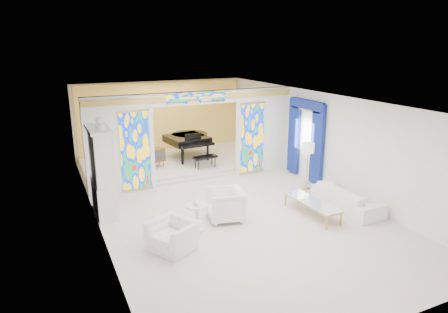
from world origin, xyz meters
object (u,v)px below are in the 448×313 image
armchair_right (225,205)px  sofa (347,198)px  china_cabinet (102,172)px  coffee_table (312,202)px  tv_console (156,155)px  grand_piano (189,139)px  armchair_left (173,235)px

armchair_right → sofa: (3.38, -0.79, -0.10)m
china_cabinet → sofa: size_ratio=1.26×
china_cabinet → armchair_right: (2.79, -1.77, -0.75)m
china_cabinet → coffee_table: 5.66m
sofa → tv_console: 6.77m
sofa → coffee_table: bearing=87.3°
grand_piano → armchair_left: bearing=-119.7°
china_cabinet → armchair_right: bearing=-32.5°
grand_piano → sofa: bearing=-75.8°
sofa → grand_piano: (-2.38, 6.25, 0.59)m
china_cabinet → armchair_left: size_ratio=2.69×
sofa → tv_console: (-3.91, 5.52, 0.31)m
armchair_left → china_cabinet: bearing=173.4°
tv_console → armchair_right: bearing=-100.1°
coffee_table → grand_piano: (-1.22, 6.20, 0.53)m
coffee_table → tv_console: 6.13m
sofa → coffee_table: (-1.16, 0.05, 0.06)m
coffee_table → grand_piano: 6.34m
tv_console → armchair_left: bearing=-118.4°
coffee_table → tv_console: bearing=116.7°
armchair_right → grand_piano: size_ratio=0.33×
armchair_left → armchair_right: (1.72, 0.90, 0.09)m
armchair_left → grand_piano: 6.95m
sofa → china_cabinet: bearing=67.1°
china_cabinet → coffee_table: bearing=-26.6°
coffee_table → grand_piano: size_ratio=0.66×
armchair_right → armchair_left: bearing=-49.9°
armchair_left → tv_console: 5.77m
tv_console → sofa: bearing=-71.2°
sofa → armchair_right: bearing=76.6°
tv_console → china_cabinet: bearing=-143.8°
armchair_left → grand_piano: size_ratio=0.36×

